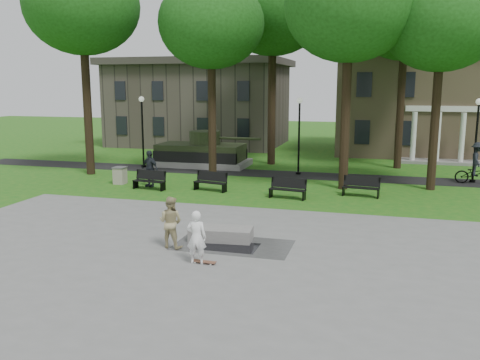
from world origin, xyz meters
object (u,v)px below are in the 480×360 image
Objects in this scene: cyclist at (476,167)px; trash_bin at (120,175)px; concrete_block at (221,234)px; friend_watching at (171,222)px; skateboarder at (196,237)px; park_bench_0 at (150,180)px.

cyclist is 19.93m from trash_bin.
cyclist is (10.57, 13.86, 0.71)m from concrete_block.
skateboarder is at bearing 144.48° from friend_watching.
park_bench_0 is (-6.39, 7.67, 0.28)m from concrete_block.
skateboarder is 19.50m from cyclist.
friend_watching is (-1.40, 1.29, 0.04)m from skateboarder.
cyclist is at bearing -121.29° from friend_watching.
park_bench_0 is at bearing -65.90° from skateboarder.
friend_watching reaches higher than trash_bin.
concrete_block is 12.21m from trash_bin.
friend_watching is 1.84× the size of trash_bin.
skateboarder is 1.75× the size of trash_bin.
cyclist is 2.45× the size of trash_bin.
concrete_block is at bearing -97.82° from skateboarder.
friend_watching is 19.26m from cyclist.
concrete_block is 1.98m from friend_watching.
trash_bin is (-19.22, -5.24, -0.47)m from cyclist.
trash_bin is at bearing 107.66° from cyclist.
cyclist is (11.96, 15.10, 0.06)m from friend_watching.
concrete_block is 17.44m from cyclist.
park_bench_0 is at bearing -22.67° from trash_bin.
skateboarder is (0.01, -2.53, 0.62)m from concrete_block.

